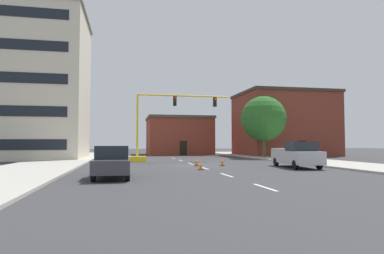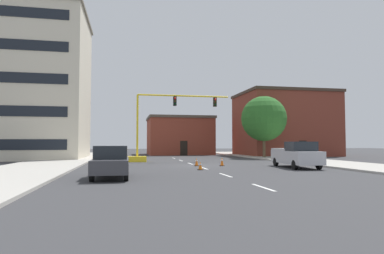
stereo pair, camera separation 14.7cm
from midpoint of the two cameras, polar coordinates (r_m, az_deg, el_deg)
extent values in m
plane|color=#38383A|center=(28.10, 0.58, -6.59)|extent=(160.00, 160.00, 0.00)
cube|color=#B2ADA3|center=(36.07, -21.82, -5.43)|extent=(6.00, 56.00, 0.14)
cube|color=#B2ADA3|center=(39.83, 15.75, -5.25)|extent=(6.00, 56.00, 0.14)
cube|color=silver|center=(14.75, 12.09, -10.04)|extent=(0.16, 2.40, 0.01)
cube|color=silver|center=(19.89, 5.71, -8.17)|extent=(0.16, 2.40, 0.01)
cube|color=silver|center=(25.18, 2.01, -7.03)|extent=(0.16, 2.40, 0.01)
cube|color=silver|center=(30.55, -0.39, -6.27)|extent=(0.16, 2.40, 0.01)
cube|color=silver|center=(35.96, -2.07, -5.74)|extent=(0.16, 2.40, 0.01)
cube|color=silver|center=(41.39, -3.30, -5.34)|extent=(0.16, 2.40, 0.01)
cube|color=beige|center=(44.37, -25.81, 6.20)|extent=(12.32, 11.71, 17.14)
cube|color=gray|center=(46.49, -25.58, 16.88)|extent=(12.72, 12.11, 0.30)
cube|color=black|center=(38.20, -28.22, -2.67)|extent=(10.10, 0.06, 1.10)
cube|color=black|center=(38.34, -28.11, 2.46)|extent=(10.10, 0.06, 1.10)
cube|color=black|center=(38.78, -28.00, 7.51)|extent=(10.10, 0.06, 1.10)
cube|color=black|center=(39.51, -27.88, 12.41)|extent=(10.10, 0.06, 1.10)
cube|color=black|center=(40.52, -27.77, 17.10)|extent=(10.10, 0.06, 1.10)
cube|color=brown|center=(54.72, -2.40, -1.72)|extent=(9.95, 9.26, 5.70)
cube|color=#4C4238|center=(54.86, -2.40, 1.47)|extent=(10.25, 9.56, 0.40)
cube|color=black|center=(50.12, -1.57, -3.63)|extent=(1.10, 0.06, 2.20)
cube|color=brown|center=(51.77, 15.33, 0.25)|extent=(12.95, 10.44, 8.98)
cube|color=#3D2D23|center=(52.22, 15.26, 5.39)|extent=(13.25, 10.74, 0.40)
cube|color=black|center=(47.08, 18.26, -3.55)|extent=(1.10, 0.06, 2.20)
cube|color=yellow|center=(33.82, -9.49, -5.43)|extent=(1.80, 1.20, 0.55)
cylinder|color=yellow|center=(33.82, -9.44, 0.29)|extent=(0.20, 0.20, 6.20)
cylinder|color=yellow|center=(34.60, -1.52, 5.34)|extent=(9.45, 0.16, 0.16)
cube|color=black|center=(34.38, -3.08, 4.43)|extent=(0.32, 0.36, 0.95)
sphere|color=red|center=(34.23, -3.03, 4.93)|extent=(0.20, 0.20, 0.20)
sphere|color=#38280A|center=(34.19, -3.03, 4.46)|extent=(0.20, 0.20, 0.20)
sphere|color=black|center=(34.16, -3.04, 3.99)|extent=(0.20, 0.20, 0.20)
cube|color=black|center=(35.24, 3.80, 4.26)|extent=(0.32, 0.36, 0.95)
sphere|color=red|center=(35.09, 3.88, 4.74)|extent=(0.20, 0.20, 0.20)
sphere|color=#38280A|center=(35.06, 3.88, 4.29)|extent=(0.20, 0.20, 0.20)
sphere|color=black|center=(35.02, 3.88, 3.83)|extent=(0.20, 0.20, 0.20)
cylinder|color=brown|center=(42.27, 12.06, -3.33)|extent=(0.36, 0.36, 2.80)
sphere|color=#286023|center=(42.37, 12.01, 1.41)|extent=(5.60, 5.60, 5.60)
cube|color=#BCBCC1|center=(26.84, 17.21, -4.91)|extent=(2.41, 5.54, 0.95)
cube|color=#1E2328|center=(26.00, 18.00, -3.16)|extent=(1.97, 1.94, 0.70)
cube|color=#BCBCC1|center=(27.91, 16.20, -3.70)|extent=(2.21, 2.95, 0.16)
cylinder|color=black|center=(25.60, 20.77, -6.03)|extent=(0.27, 0.69, 0.68)
cylinder|color=black|center=(24.82, 17.07, -6.20)|extent=(0.27, 0.69, 0.68)
cylinder|color=black|center=(28.90, 17.37, -5.69)|extent=(0.27, 0.69, 0.68)
cylinder|color=black|center=(28.21, 14.02, -5.81)|extent=(0.27, 0.69, 0.68)
cube|color=#3D3D42|center=(18.59, -13.71, -6.37)|extent=(1.88, 4.51, 0.70)
cube|color=#1E2328|center=(18.65, -13.67, -4.21)|extent=(1.72, 2.31, 0.70)
cylinder|color=black|center=(20.19, -15.87, -7.05)|extent=(0.22, 0.68, 0.68)
cylinder|color=black|center=(20.12, -11.15, -7.11)|extent=(0.22, 0.68, 0.68)
cylinder|color=black|center=(17.15, -16.75, -7.82)|extent=(0.22, 0.68, 0.68)
cylinder|color=black|center=(17.07, -11.18, -7.91)|extent=(0.22, 0.68, 0.68)
cube|color=black|center=(27.68, 5.05, -6.60)|extent=(0.36, 0.36, 0.04)
cone|color=orange|center=(27.65, 5.05, -5.84)|extent=(0.28, 0.28, 0.70)
cylinder|color=white|center=(27.65, 5.04, -5.66)|extent=(0.19, 0.19, 0.08)
cube|color=black|center=(23.51, 1.36, -7.30)|extent=(0.36, 0.36, 0.04)
cone|color=orange|center=(23.49, 1.36, -6.58)|extent=(0.28, 0.28, 0.56)
cylinder|color=white|center=(23.48, 1.36, -6.41)|extent=(0.19, 0.19, 0.08)
cube|color=black|center=(27.48, 0.69, -6.64)|extent=(0.36, 0.36, 0.04)
cone|color=orange|center=(27.46, 0.69, -5.92)|extent=(0.28, 0.28, 0.65)
cylinder|color=white|center=(27.46, 0.69, -5.76)|extent=(0.19, 0.19, 0.08)
camera|label=1|loc=(0.07, -90.13, 0.01)|focal=31.21mm
camera|label=2|loc=(0.07, 89.87, -0.01)|focal=31.21mm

